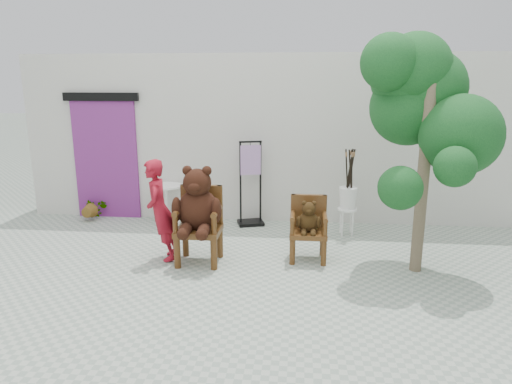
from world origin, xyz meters
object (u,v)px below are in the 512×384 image
chair_small (308,223)px  chair_big (198,209)px  display_stand (251,193)px  stool_bucket (348,198)px  tree (421,99)px  cafe_table (166,199)px  person (161,211)px

chair_small → chair_big: bearing=-169.6°
chair_big → chair_small: size_ratio=1.52×
display_stand → stool_bucket: bearing=-29.8°
display_stand → tree: 3.34m
chair_big → cafe_table: 2.07m
person → display_stand: (1.09, 1.76, -0.15)m
cafe_table → tree: 4.62m
chair_big → tree: size_ratio=0.44×
stool_bucket → person: bearing=-153.6°
stool_bucket → tree: tree is taller
chair_big → person: person is taller
chair_small → tree: tree is taller
display_stand → tree: size_ratio=0.48×
person → tree: tree is taller
chair_big → chair_small: 1.58m
display_stand → stool_bucket: display_stand is taller
chair_big → cafe_table: size_ratio=1.99×
chair_big → stool_bucket: size_ratio=0.96×
person → stool_bucket: 3.09m
display_stand → stool_bucket: (1.67, -0.39, 0.06)m
chair_small → stool_bucket: bearing=60.2°
chair_big → person: 0.57m
person → stool_bucket: (2.76, 1.37, -0.09)m
person → tree: size_ratio=0.46×
chair_big → person: size_ratio=0.96×
chair_big → display_stand: 1.92m
chair_big → chair_small: bearing=10.4°
display_stand → stool_bucket: size_ratio=1.04×
person → cafe_table: 1.79m
display_stand → cafe_table: bearing=165.2°
chair_small → display_stand: size_ratio=0.61×
tree → display_stand: bearing=148.1°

